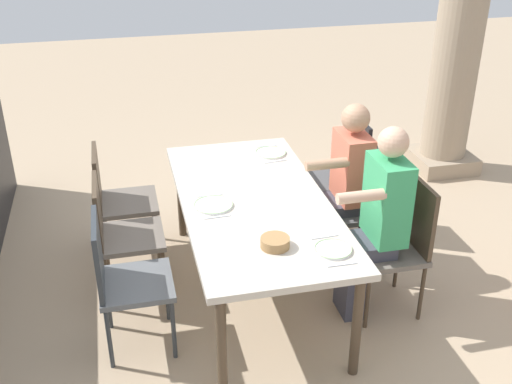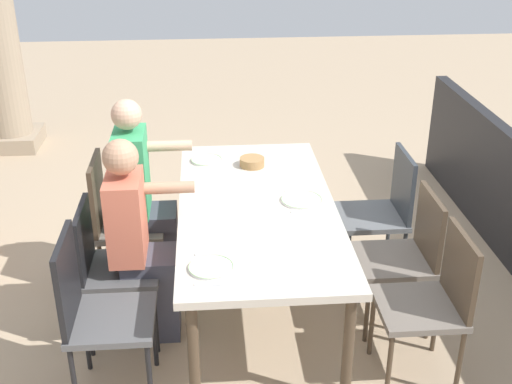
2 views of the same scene
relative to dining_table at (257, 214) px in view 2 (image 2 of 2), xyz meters
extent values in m
plane|color=tan|center=(0.00, 0.00, -0.69)|extent=(16.00, 16.00, 0.00)
cube|color=beige|center=(0.00, 0.00, 0.04)|extent=(1.99, 0.95, 0.04)
cylinder|color=#473828|center=(-0.91, 0.39, -0.33)|extent=(0.06, 0.06, 0.70)
cylinder|color=#473828|center=(0.91, 0.39, -0.33)|extent=(0.06, 0.06, 0.70)
cylinder|color=#473828|center=(-0.91, -0.39, -0.33)|extent=(0.06, 0.06, 0.70)
cylinder|color=#473828|center=(0.91, -0.39, -0.33)|extent=(0.06, 0.06, 0.70)
cube|color=#4F4F50|center=(-0.71, 0.81, -0.22)|extent=(0.44, 0.44, 0.04)
cube|color=black|center=(-0.71, 1.01, 0.03)|extent=(0.42, 0.03, 0.49)
cylinder|color=black|center=(-0.90, 0.62, -0.46)|extent=(0.03, 0.03, 0.45)
cylinder|color=black|center=(-0.52, 0.62, -0.46)|extent=(0.03, 0.03, 0.45)
cylinder|color=black|center=(-0.90, 1.00, -0.46)|extent=(0.03, 0.03, 0.45)
cylinder|color=black|center=(-0.52, 1.00, -0.46)|extent=(0.03, 0.03, 0.45)
cube|color=#6A6158|center=(-0.71, -0.81, -0.23)|extent=(0.44, 0.44, 0.04)
cube|color=#473828|center=(-0.71, -1.01, -0.01)|extent=(0.42, 0.03, 0.44)
cylinder|color=#473828|center=(-0.52, -0.62, -0.47)|extent=(0.03, 0.03, 0.44)
cylinder|color=#473828|center=(-0.90, -0.62, -0.47)|extent=(0.03, 0.03, 0.44)
cylinder|color=#473828|center=(-0.52, -1.00, -0.47)|extent=(0.03, 0.03, 0.44)
cylinder|color=#473828|center=(-0.90, -1.00, -0.47)|extent=(0.03, 0.03, 0.44)
cube|color=#4F4F50|center=(-0.21, 0.81, -0.23)|extent=(0.44, 0.44, 0.04)
cube|color=black|center=(-0.21, 1.01, -0.02)|extent=(0.42, 0.03, 0.41)
cylinder|color=black|center=(-0.40, 0.62, -0.47)|extent=(0.03, 0.03, 0.44)
cylinder|color=black|center=(-0.02, 0.62, -0.47)|extent=(0.03, 0.03, 0.44)
cylinder|color=black|center=(-0.40, 1.00, -0.47)|extent=(0.03, 0.03, 0.44)
cylinder|color=black|center=(-0.02, 1.00, -0.47)|extent=(0.03, 0.03, 0.44)
cube|color=#6A6158|center=(-0.21, -0.81, -0.24)|extent=(0.44, 0.44, 0.04)
cube|color=#473828|center=(-0.21, -1.01, -0.02)|extent=(0.42, 0.03, 0.43)
cylinder|color=#473828|center=(-0.02, -0.62, -0.47)|extent=(0.03, 0.03, 0.43)
cylinder|color=#473828|center=(-0.40, -0.62, -0.47)|extent=(0.03, 0.03, 0.43)
cylinder|color=#473828|center=(-0.02, -1.00, -0.47)|extent=(0.03, 0.03, 0.43)
cylinder|color=#473828|center=(-0.40, -1.00, -0.47)|extent=(0.03, 0.03, 0.43)
cube|color=#6A6158|center=(0.35, 0.81, -0.24)|extent=(0.44, 0.44, 0.04)
cube|color=#473828|center=(0.35, 1.01, 0.00)|extent=(0.42, 0.03, 0.49)
cylinder|color=#473828|center=(0.16, 0.62, -0.47)|extent=(0.03, 0.03, 0.43)
cylinder|color=#473828|center=(0.54, 0.62, -0.47)|extent=(0.03, 0.03, 0.43)
cylinder|color=#473828|center=(0.16, 1.00, -0.47)|extent=(0.03, 0.03, 0.43)
cylinder|color=#473828|center=(0.54, 1.00, -0.47)|extent=(0.03, 0.03, 0.43)
cube|color=#5B5E61|center=(0.35, -0.81, -0.24)|extent=(0.44, 0.44, 0.04)
cube|color=#2D3338|center=(0.35, -1.01, -0.01)|extent=(0.42, 0.03, 0.46)
cylinder|color=#2D3338|center=(0.54, -0.62, -0.47)|extent=(0.03, 0.03, 0.43)
cylinder|color=#2D3338|center=(0.16, -0.62, -0.47)|extent=(0.03, 0.03, 0.43)
cylinder|color=#2D3338|center=(0.54, -1.00, -0.47)|extent=(0.03, 0.03, 0.43)
cylinder|color=#2D3338|center=(0.16, -1.00, -0.47)|extent=(0.03, 0.03, 0.43)
cube|color=#3F3F4C|center=(0.35, 0.58, -0.46)|extent=(0.24, 0.14, 0.46)
cube|color=#3F3F4C|center=(0.35, 0.67, -0.18)|extent=(0.28, 0.32, 0.10)
cube|color=#389E60|center=(0.35, 0.78, 0.15)|extent=(0.34, 0.20, 0.55)
sphere|color=tan|center=(0.35, 0.78, 0.54)|extent=(0.19, 0.19, 0.19)
cylinder|color=tan|center=(0.49, 0.54, 0.27)|extent=(0.07, 0.30, 0.07)
cube|color=#3F3F4C|center=(-0.21, 0.56, -0.46)|extent=(0.24, 0.14, 0.46)
cube|color=#3F3F4C|center=(-0.21, 0.65, -0.18)|extent=(0.28, 0.32, 0.10)
cube|color=#CC664C|center=(-0.21, 0.76, 0.12)|extent=(0.34, 0.20, 0.50)
sphere|color=tan|center=(-0.21, 0.76, 0.49)|extent=(0.20, 0.20, 0.20)
cylinder|color=tan|center=(-0.07, 0.52, 0.23)|extent=(0.07, 0.30, 0.07)
cube|color=tan|center=(3.05, 2.31, -0.61)|extent=(0.56, 0.56, 0.16)
cylinder|color=white|center=(-0.70, 0.29, 0.07)|extent=(0.23, 0.23, 0.01)
torus|color=#A9CD91|center=(-0.70, 0.29, 0.08)|extent=(0.23, 0.23, 0.01)
cube|color=silver|center=(-0.85, 0.29, 0.07)|extent=(0.02, 0.17, 0.01)
cube|color=silver|center=(-0.55, 0.29, 0.07)|extent=(0.04, 0.17, 0.01)
cylinder|color=white|center=(0.03, -0.28, 0.07)|extent=(0.25, 0.25, 0.01)
torus|color=#A9CD91|center=(0.03, -0.28, 0.08)|extent=(0.25, 0.25, 0.01)
cube|color=silver|center=(-0.12, -0.28, 0.07)|extent=(0.02, 0.17, 0.01)
cube|color=silver|center=(0.18, -0.28, 0.07)|extent=(0.02, 0.17, 0.01)
cylinder|color=white|center=(0.71, 0.30, 0.07)|extent=(0.22, 0.22, 0.01)
torus|color=#A9CD91|center=(0.71, 0.30, 0.08)|extent=(0.22, 0.22, 0.01)
cube|color=silver|center=(0.56, 0.30, 0.07)|extent=(0.02, 0.17, 0.01)
cube|color=silver|center=(0.86, 0.30, 0.07)|extent=(0.02, 0.17, 0.01)
cylinder|color=#9E7547|center=(0.59, -0.01, 0.09)|extent=(0.17, 0.17, 0.06)
camera|label=1|loc=(3.54, -0.81, 1.99)|focal=43.81mm
camera|label=2|loc=(-3.54, 0.29, 1.86)|focal=45.94mm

